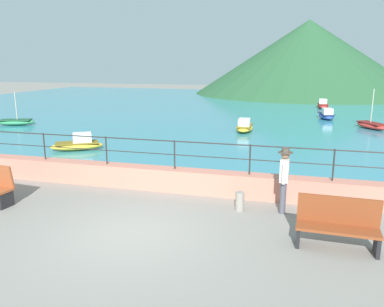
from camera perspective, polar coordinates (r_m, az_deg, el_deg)
ground_plane at (r=9.38m, az=-8.64°, el=-11.47°), size 120.00×120.00×0.00m
promenade_wall at (r=12.05m, az=-2.55°, el=-3.88°), size 20.00×0.56×0.70m
railing at (r=11.79m, az=-2.60°, el=0.70°), size 18.44×0.04×0.90m
lake_water at (r=34.00m, az=9.27°, el=6.56°), size 64.00×44.32×0.06m
hill_main at (r=51.75m, az=16.64°, el=13.41°), size 27.99×27.99×9.03m
bench_far at (r=8.93m, az=20.67°, el=-9.59°), size 1.72×0.61×1.13m
person_walking at (r=10.42m, az=13.42°, el=-3.39°), size 0.38×0.57×1.75m
bollard at (r=10.56m, az=7.05°, el=-7.01°), size 0.24×0.24×0.52m
boat_0 at (r=25.43m, az=24.92°, el=3.81°), size 1.92×2.44×2.33m
boat_1 at (r=35.54m, az=18.71°, el=6.80°), size 0.97×2.33×0.76m
boat_2 at (r=28.68m, az=19.18°, el=5.38°), size 1.28×2.42×0.76m
boat_3 at (r=22.35m, az=7.76°, el=3.95°), size 0.96×2.32×0.76m
boat_4 at (r=18.13m, az=-16.46°, el=1.35°), size 2.43×1.98×0.76m
boat_5 at (r=26.75m, az=-24.51°, el=4.26°), size 2.47×1.63×2.08m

